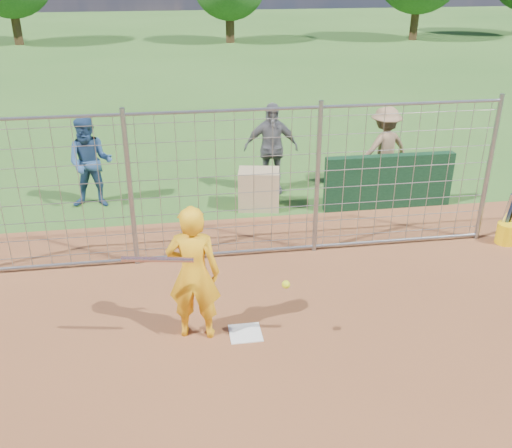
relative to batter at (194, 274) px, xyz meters
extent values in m
plane|color=#2D591E|center=(0.65, 0.10, -0.94)|extent=(100.00, 100.00, 0.00)
cube|color=silver|center=(0.65, -0.10, -0.93)|extent=(0.43, 0.43, 0.02)
cube|color=#11381E|center=(4.05, 3.70, -0.39)|extent=(2.60, 0.20, 1.10)
imported|color=#FFB116|center=(0.00, 0.00, 0.00)|extent=(0.76, 0.57, 1.88)
imported|color=navy|center=(-1.77, 4.67, -0.02)|extent=(0.97, 0.80, 1.84)
imported|color=slate|center=(1.89, 4.91, 0.03)|extent=(1.17, 0.56, 1.93)
imported|color=#926E4F|center=(4.31, 4.76, -0.05)|extent=(1.28, 0.93, 1.78)
cube|color=tan|center=(1.50, 4.06, -0.54)|extent=(0.89, 0.69, 0.80)
cylinder|color=silver|center=(-0.42, -0.33, 0.42)|extent=(0.86, 0.22, 0.06)
sphere|color=yellow|center=(1.11, -0.45, 0.00)|extent=(0.10, 0.10, 0.10)
cylinder|color=yellow|center=(5.55, 1.85, -0.75)|extent=(0.34, 0.34, 0.38)
cylinder|color=silver|center=(5.50, 1.90, -0.39)|extent=(0.11, 0.27, 0.84)
cylinder|color=navy|center=(5.57, 1.90, -0.39)|extent=(0.06, 0.15, 0.85)
cylinder|color=black|center=(5.62, 1.90, -0.39)|extent=(0.06, 0.26, 0.84)
cylinder|color=gray|center=(-0.85, 2.10, 0.36)|extent=(0.08, 0.08, 2.60)
cylinder|color=gray|center=(2.15, 2.10, 0.36)|extent=(0.08, 0.08, 2.60)
cylinder|color=gray|center=(5.15, 2.10, 0.36)|extent=(0.08, 0.08, 2.60)
cylinder|color=gray|center=(0.65, 2.10, 1.56)|extent=(9.00, 0.05, 0.05)
cylinder|color=gray|center=(0.65, 2.10, -0.86)|extent=(9.00, 0.05, 0.05)
cube|color=gray|center=(0.65, 2.10, 0.31)|extent=(9.00, 0.02, 2.50)
cylinder|color=#3F2B19|center=(-8.35, 29.10, 0.32)|extent=(0.50, 0.50, 2.52)
cylinder|color=#3F2B19|center=(3.65, 28.10, 0.14)|extent=(0.50, 0.50, 2.16)
cylinder|color=#3F2B19|center=(14.65, 27.60, 0.36)|extent=(0.50, 0.50, 2.59)
camera|label=1|loc=(-0.18, -6.35, 3.68)|focal=40.00mm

